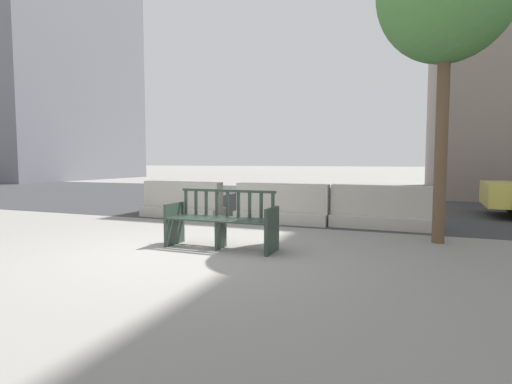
{
  "coord_description": "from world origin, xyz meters",
  "views": [
    {
      "loc": [
        3.03,
        -4.96,
        1.32
      ],
      "look_at": [
        0.4,
        1.93,
        0.75
      ],
      "focal_mm": 28.0,
      "sensor_mm": 36.0,
      "label": 1
    }
  ],
  "objects_px": {
    "street_bench": "(221,222)",
    "jersey_barrier_right": "(382,211)",
    "jersey_barrier_centre": "(282,207)",
    "jersey_barrier_left": "(183,203)"
  },
  "relations": [
    {
      "from": "street_bench",
      "to": "jersey_barrier_right",
      "type": "height_order",
      "value": "street_bench"
    },
    {
      "from": "jersey_barrier_centre",
      "to": "jersey_barrier_left",
      "type": "bearing_deg",
      "value": -179.5
    },
    {
      "from": "jersey_barrier_centre",
      "to": "jersey_barrier_right",
      "type": "height_order",
      "value": "same"
    },
    {
      "from": "jersey_barrier_left",
      "to": "jersey_barrier_centre",
      "type": "bearing_deg",
      "value": 0.5
    },
    {
      "from": "jersey_barrier_centre",
      "to": "jersey_barrier_left",
      "type": "height_order",
      "value": "same"
    },
    {
      "from": "jersey_barrier_centre",
      "to": "jersey_barrier_right",
      "type": "bearing_deg",
      "value": 2.13
    },
    {
      "from": "street_bench",
      "to": "jersey_barrier_centre",
      "type": "relative_size",
      "value": 0.85
    },
    {
      "from": "jersey_barrier_centre",
      "to": "jersey_barrier_left",
      "type": "distance_m",
      "value": 2.44
    },
    {
      "from": "street_bench",
      "to": "jersey_barrier_left",
      "type": "distance_m",
      "value": 3.57
    },
    {
      "from": "street_bench",
      "to": "jersey_barrier_centre",
      "type": "bearing_deg",
      "value": 87.57
    }
  ]
}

